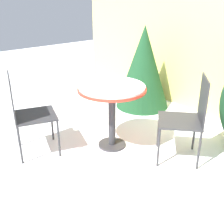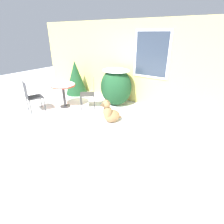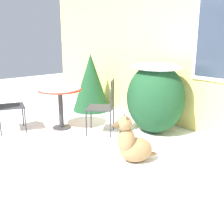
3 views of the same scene
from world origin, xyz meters
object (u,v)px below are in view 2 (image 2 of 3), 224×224
patio_table (63,88)px  dog (110,114)px  patio_chair_near_table (90,92)px  patio_chair_far_side (31,96)px

patio_table → dog: 1.95m
patio_chair_near_table → dog: size_ratio=1.39×
patio_table → dog: patio_table is taller
patio_table → dog: bearing=-0.6°
patio_chair_near_table → patio_chair_far_side: 1.79m
patio_table → patio_chair_near_table: size_ratio=0.82×
patio_chair_far_side → dog: 2.55m
patio_table → patio_chair_near_table: patio_chair_near_table is taller
dog → patio_table: bearing=-153.9°
patio_chair_far_side → patio_table: bearing=-102.2°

